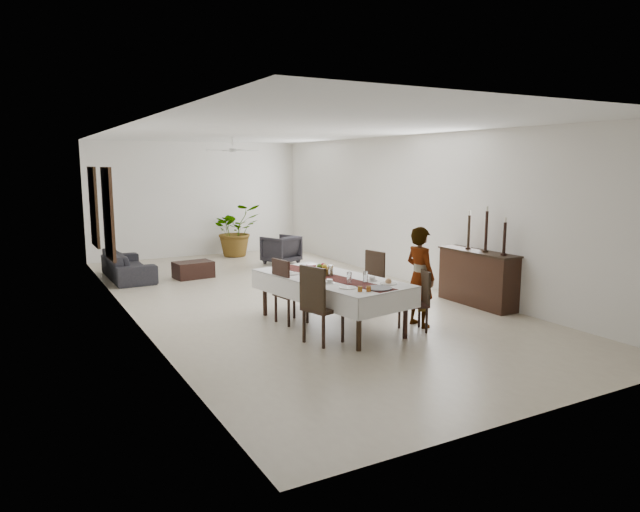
# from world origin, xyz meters

# --- Properties ---
(floor) EXTENTS (6.00, 12.00, 0.00)m
(floor) POSITION_xyz_m (0.00, 0.00, 0.00)
(floor) COLOR beige
(floor) RESTS_ON ground
(ceiling) EXTENTS (6.00, 12.00, 0.02)m
(ceiling) POSITION_xyz_m (0.00, 0.00, 3.20)
(ceiling) COLOR white
(ceiling) RESTS_ON wall_back
(wall_back) EXTENTS (6.00, 0.02, 3.20)m
(wall_back) POSITION_xyz_m (0.00, 6.00, 1.60)
(wall_back) COLOR white
(wall_back) RESTS_ON floor
(wall_front) EXTENTS (6.00, 0.02, 3.20)m
(wall_front) POSITION_xyz_m (0.00, -6.00, 1.60)
(wall_front) COLOR white
(wall_front) RESTS_ON floor
(wall_left) EXTENTS (0.02, 12.00, 3.20)m
(wall_left) POSITION_xyz_m (-3.00, 0.00, 1.60)
(wall_left) COLOR white
(wall_left) RESTS_ON floor
(wall_right) EXTENTS (0.02, 12.00, 3.20)m
(wall_right) POSITION_xyz_m (3.00, 0.00, 1.60)
(wall_right) COLOR white
(wall_right) RESTS_ON floor
(dining_table_top) EXTENTS (1.45, 2.67, 0.05)m
(dining_table_top) POSITION_xyz_m (-0.30, -2.10, 0.77)
(dining_table_top) COLOR black
(dining_table_top) RESTS_ON table_leg_fl
(table_leg_fl) EXTENTS (0.08, 0.08, 0.74)m
(table_leg_fl) POSITION_xyz_m (-0.57, -3.36, 0.37)
(table_leg_fl) COLOR black
(table_leg_fl) RESTS_ON floor
(table_leg_fr) EXTENTS (0.08, 0.08, 0.74)m
(table_leg_fr) POSITION_xyz_m (0.35, -3.21, 0.37)
(table_leg_fr) COLOR black
(table_leg_fr) RESTS_ON floor
(table_leg_bl) EXTENTS (0.08, 0.08, 0.74)m
(table_leg_bl) POSITION_xyz_m (-0.96, -0.99, 0.37)
(table_leg_bl) COLOR black
(table_leg_bl) RESTS_ON floor
(table_leg_br) EXTENTS (0.08, 0.08, 0.74)m
(table_leg_br) POSITION_xyz_m (-0.04, -0.84, 0.37)
(table_leg_br) COLOR black
(table_leg_br) RESTS_ON floor
(tablecloth_top) EXTENTS (1.67, 2.89, 0.01)m
(tablecloth_top) POSITION_xyz_m (-0.30, -2.10, 0.80)
(tablecloth_top) COLOR white
(tablecloth_top) RESTS_ON dining_table_top
(tablecloth_drape_left) EXTENTS (0.45, 2.69, 0.32)m
(tablecloth_drape_left) POSITION_xyz_m (-0.91, -2.20, 0.64)
(tablecloth_drape_left) COLOR white
(tablecloth_drape_left) RESTS_ON dining_table_top
(tablecloth_drape_right) EXTENTS (0.45, 2.69, 0.32)m
(tablecloth_drape_right) POSITION_xyz_m (0.31, -2.00, 0.64)
(tablecloth_drape_right) COLOR silver
(tablecloth_drape_right) RESTS_ON dining_table_top
(tablecloth_drape_near) EXTENTS (1.23, 0.21, 0.32)m
(tablecloth_drape_near) POSITION_xyz_m (-0.08, -3.44, 0.64)
(tablecloth_drape_near) COLOR white
(tablecloth_drape_near) RESTS_ON dining_table_top
(tablecloth_drape_far) EXTENTS (1.23, 0.21, 0.32)m
(tablecloth_drape_far) POSITION_xyz_m (-0.52, -0.76, 0.64)
(tablecloth_drape_far) COLOR white
(tablecloth_drape_far) RESTS_ON dining_table_top
(table_runner) EXTENTS (0.79, 2.67, 0.00)m
(table_runner) POSITION_xyz_m (-0.30, -2.10, 0.81)
(table_runner) COLOR #551D18
(table_runner) RESTS_ON tablecloth_top
(red_pitcher) EXTENTS (0.18, 0.18, 0.21)m
(red_pitcher) POSITION_xyz_m (-0.59, -1.99, 0.91)
(red_pitcher) COLOR maroon
(red_pitcher) RESTS_ON tablecloth_top
(pitcher_handle) EXTENTS (0.13, 0.04, 0.13)m
(pitcher_handle) POSITION_xyz_m (-0.68, -2.00, 0.91)
(pitcher_handle) COLOR #9C240B
(pitcher_handle) RESTS_ON red_pitcher
(wine_glass_near) EXTENTS (0.07, 0.07, 0.18)m
(wine_glass_near) POSITION_xyz_m (-0.07, -2.76, 0.89)
(wine_glass_near) COLOR silver
(wine_glass_near) RESTS_ON tablecloth_top
(wine_glass_mid) EXTENTS (0.07, 0.07, 0.18)m
(wine_glass_mid) POSITION_xyz_m (-0.31, -2.69, 0.89)
(wine_glass_mid) COLOR white
(wine_glass_mid) RESTS_ON tablecloth_top
(wine_glass_far) EXTENTS (0.07, 0.07, 0.18)m
(wine_glass_far) POSITION_xyz_m (-0.26, -2.04, 0.89)
(wine_glass_far) COLOR silver
(wine_glass_far) RESTS_ON tablecloth_top
(teacup_right) EXTENTS (0.10, 0.10, 0.06)m
(teacup_right) POSITION_xyz_m (0.11, -2.67, 0.84)
(teacup_right) COLOR silver
(teacup_right) RESTS_ON saucer_right
(saucer_right) EXTENTS (0.16, 0.16, 0.01)m
(saucer_right) POSITION_xyz_m (0.11, -2.67, 0.81)
(saucer_right) COLOR silver
(saucer_right) RESTS_ON tablecloth_top
(teacup_left) EXTENTS (0.10, 0.10, 0.06)m
(teacup_left) POSITION_xyz_m (-0.55, -2.52, 0.84)
(teacup_left) COLOR silver
(teacup_left) RESTS_ON saucer_left
(saucer_left) EXTENTS (0.16, 0.16, 0.01)m
(saucer_left) POSITION_xyz_m (-0.55, -2.52, 0.81)
(saucer_left) COLOR silver
(saucer_left) RESTS_ON tablecloth_top
(plate_near_right) EXTENTS (0.25, 0.25, 0.02)m
(plate_near_right) POSITION_xyz_m (0.20, -2.98, 0.81)
(plate_near_right) COLOR white
(plate_near_right) RESTS_ON tablecloth_top
(bread_near_right) EXTENTS (0.10, 0.10, 0.10)m
(bread_near_right) POSITION_xyz_m (0.20, -2.98, 0.84)
(bread_near_right) COLOR tan
(bread_near_right) RESTS_ON plate_near_right
(plate_near_left) EXTENTS (0.25, 0.25, 0.02)m
(plate_near_left) POSITION_xyz_m (-0.49, -2.93, 0.81)
(plate_near_left) COLOR white
(plate_near_left) RESTS_ON tablecloth_top
(plate_far_left) EXTENTS (0.25, 0.25, 0.02)m
(plate_far_left) POSITION_xyz_m (-0.73, -1.58, 0.81)
(plate_far_left) COLOR silver
(plate_far_left) RESTS_ON tablecloth_top
(serving_tray) EXTENTS (0.38, 0.38, 0.02)m
(serving_tray) POSITION_xyz_m (-0.12, -3.19, 0.81)
(serving_tray) COLOR #46474B
(serving_tray) RESTS_ON tablecloth_top
(jam_jar_a) EXTENTS (0.07, 0.07, 0.08)m
(jam_jar_a) POSITION_xyz_m (-0.35, -3.26, 0.84)
(jam_jar_a) COLOR #934D15
(jam_jar_a) RESTS_ON tablecloth_top
(jam_jar_b) EXTENTS (0.07, 0.07, 0.08)m
(jam_jar_b) POSITION_xyz_m (-0.46, -3.22, 0.84)
(jam_jar_b) COLOR brown
(jam_jar_b) RESTS_ON tablecloth_top
(fruit_basket) EXTENTS (0.32, 0.32, 0.11)m
(fruit_basket) POSITION_xyz_m (-0.29, -1.83, 0.86)
(fruit_basket) COLOR brown
(fruit_basket) RESTS_ON tablecloth_top
(fruit_red) EXTENTS (0.10, 0.10, 0.10)m
(fruit_red) POSITION_xyz_m (-0.26, -1.80, 0.94)
(fruit_red) COLOR #A2101B
(fruit_red) RESTS_ON fruit_basket
(fruit_green) EXTENTS (0.08, 0.08, 0.08)m
(fruit_green) POSITION_xyz_m (-0.34, -1.81, 0.94)
(fruit_green) COLOR #517D25
(fruit_green) RESTS_ON fruit_basket
(fruit_yellow) EXTENTS (0.09, 0.09, 0.09)m
(fruit_yellow) POSITION_xyz_m (-0.28, -1.88, 0.94)
(fruit_yellow) COLOR gold
(fruit_yellow) RESTS_ON fruit_basket
(chair_right_near_seat) EXTENTS (0.51, 0.51, 0.05)m
(chair_right_near_seat) POSITION_xyz_m (0.70, -2.95, 0.42)
(chair_right_near_seat) COLOR black
(chair_right_near_seat) RESTS_ON chair_right_near_leg_fl
(chair_right_near_leg_fl) EXTENTS (0.05, 0.05, 0.40)m
(chair_right_near_leg_fl) POSITION_xyz_m (0.80, -3.16, 0.20)
(chair_right_near_leg_fl) COLOR black
(chair_right_near_leg_fl) RESTS_ON floor
(chair_right_near_leg_fr) EXTENTS (0.05, 0.05, 0.40)m
(chair_right_near_leg_fr) POSITION_xyz_m (0.91, -2.85, 0.20)
(chair_right_near_leg_fr) COLOR black
(chair_right_near_leg_fr) RESTS_ON floor
(chair_right_near_leg_bl) EXTENTS (0.05, 0.05, 0.40)m
(chair_right_near_leg_bl) POSITION_xyz_m (0.49, -3.05, 0.20)
(chair_right_near_leg_bl) COLOR black
(chair_right_near_leg_bl) RESTS_ON floor
(chair_right_near_leg_br) EXTENTS (0.05, 0.05, 0.40)m
(chair_right_near_leg_br) POSITION_xyz_m (0.59, -2.74, 0.20)
(chair_right_near_leg_br) COLOR black
(chair_right_near_leg_br) RESTS_ON floor
(chair_right_near_back) EXTENTS (0.16, 0.40, 0.52)m
(chair_right_near_back) POSITION_xyz_m (0.87, -3.01, 0.70)
(chair_right_near_back) COLOR black
(chair_right_near_back) RESTS_ON chair_right_near_seat
(chair_right_far_seat) EXTENTS (0.54, 0.54, 0.05)m
(chair_right_far_seat) POSITION_xyz_m (0.66, -1.68, 0.48)
(chair_right_far_seat) COLOR black
(chair_right_far_seat) RESTS_ON chair_right_far_leg_fl
(chair_right_far_leg_fl) EXTENTS (0.05, 0.05, 0.45)m
(chair_right_far_leg_fl) POSITION_xyz_m (0.88, -1.83, 0.22)
(chair_right_far_leg_fl) COLOR black
(chair_right_far_leg_fl) RESTS_ON floor
(chair_right_far_leg_fr) EXTENTS (0.05, 0.05, 0.45)m
(chair_right_far_leg_fr) POSITION_xyz_m (0.81, -1.47, 0.22)
(chair_right_far_leg_fr) COLOR black
(chair_right_far_leg_fr) RESTS_ON floor
(chair_right_far_leg_bl) EXTENTS (0.05, 0.05, 0.45)m
(chair_right_far_leg_bl) POSITION_xyz_m (0.52, -1.90, 0.22)
(chair_right_far_leg_bl) COLOR black
(chair_right_far_leg_bl) RESTS_ON floor
(chair_right_far_leg_br) EXTENTS (0.05, 0.05, 0.45)m
(chair_right_far_leg_br) POSITION_xyz_m (0.44, -1.54, 0.22)
(chair_right_far_leg_br) COLOR black
(chair_right_far_leg_br) RESTS_ON floor
(chair_right_far_back) EXTENTS (0.13, 0.45, 0.58)m
(chair_right_far_back) POSITION_xyz_m (0.87, -1.64, 0.79)
(chair_right_far_back) COLOR black
(chair_right_far_back) RESTS_ON chair_right_far_seat
(chair_left_near_seat) EXTENTS (0.60, 0.60, 0.06)m
(chair_left_near_seat) POSITION_xyz_m (-0.81, -2.79, 0.51)
(chair_left_near_seat) COLOR black
(chair_left_near_seat) RESTS_ON chair_left_near_leg_fl
(chair_left_near_leg_fl) EXTENTS (0.06, 0.06, 0.48)m
(chair_left_near_leg_fl) POSITION_xyz_m (-1.06, -2.65, 0.24)
(chair_left_near_leg_fl) COLOR black
(chair_left_near_leg_fl) RESTS_ON floor
(chair_left_near_leg_fr) EXTENTS (0.06, 0.06, 0.48)m
(chair_left_near_leg_fr) POSITION_xyz_m (-0.95, -3.04, 0.24)
(chair_left_near_leg_fr) COLOR black
(chair_left_near_leg_fr) RESTS_ON floor
(chair_left_near_leg_bl) EXTENTS (0.06, 0.06, 0.48)m
(chair_left_near_leg_bl) POSITION_xyz_m (-0.68, -2.54, 0.24)
(chair_left_near_leg_bl) COLOR black
(chair_left_near_leg_bl) RESTS_ON floor
(chair_left_near_leg_br) EXTENTS (0.06, 0.06, 0.48)m
(chair_left_near_leg_br) POSITION_xyz_m (-0.56, -2.92, 0.24)
(chair_left_near_leg_br) COLOR black
(chair_left_near_leg_br) RESTS_ON floor
(chair_left_near_back) EXTENTS (0.18, 0.48, 0.62)m
(chair_left_near_back) POSITION_xyz_m (-1.02, -2.85, 0.84)
(chair_left_near_back) COLOR black
(chair_left_near_back) RESTS_ON chair_left_near_seat
(chair_left_far_seat) EXTENTS (0.52, 0.52, 0.05)m
(chair_left_far_seat) POSITION_xyz_m (-0.75, -1.61, 0.47)
(chair_left_far_seat) COLOR black
(chair_left_far_seat) RESTS_ON chair_left_far_leg_fl
(chair_left_far_leg_fl) EXTENTS (0.05, 0.05, 0.45)m
(chair_left_far_leg_fl) POSITION_xyz_m (-0.96, -1.46, 0.22)
(chair_left_far_leg_fl) COLOR black
(chair_left_far_leg_fl) RESTS_ON floor
(chair_left_far_leg_fr) EXTENTS (0.05, 0.05, 0.45)m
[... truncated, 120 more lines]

